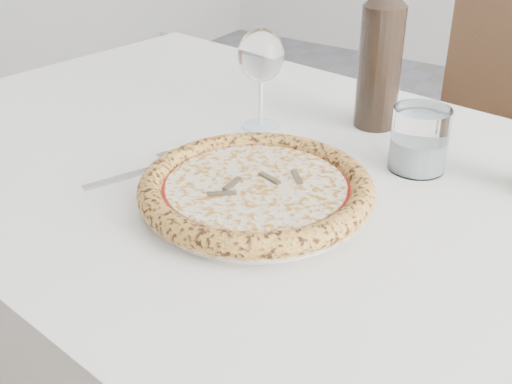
# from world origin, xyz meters

# --- Properties ---
(dining_table) EXTENTS (1.64, 1.10, 0.76)m
(dining_table) POSITION_xyz_m (-0.23, -0.03, 0.67)
(dining_table) COLOR brown
(dining_table) RESTS_ON floor
(chair_far) EXTENTS (0.51, 0.51, 0.93)m
(chair_far) POSITION_xyz_m (-0.14, 0.75, 0.53)
(chair_far) COLOR brown
(chair_far) RESTS_ON floor
(plate) EXTENTS (0.30, 0.30, 0.02)m
(plate) POSITION_xyz_m (-0.23, -0.13, 0.76)
(plate) COLOR white
(plate) RESTS_ON dining_table
(pizza) EXTENTS (0.33, 0.33, 0.03)m
(pizza) POSITION_xyz_m (-0.23, -0.13, 0.78)
(pizza) COLOR #ECD585
(pizza) RESTS_ON plate
(fork) EXTENTS (0.07, 0.21, 0.00)m
(fork) POSITION_xyz_m (-0.44, -0.14, 0.76)
(fork) COLOR #ADADAD
(fork) RESTS_ON dining_table
(wine_glass) EXTENTS (0.08, 0.08, 0.18)m
(wine_glass) POSITION_xyz_m (-0.38, 0.11, 0.88)
(wine_glass) COLOR white
(wine_glass) RESTS_ON dining_table
(tumbler) EXTENTS (0.09, 0.09, 0.10)m
(tumbler) POSITION_xyz_m (-0.08, 0.11, 0.80)
(tumbler) COLOR white
(tumbler) RESTS_ON dining_table
(wine_bottle) EXTENTS (0.08, 0.08, 0.31)m
(wine_bottle) POSITION_xyz_m (-0.21, 0.23, 0.89)
(wine_bottle) COLOR black
(wine_bottle) RESTS_ON dining_table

